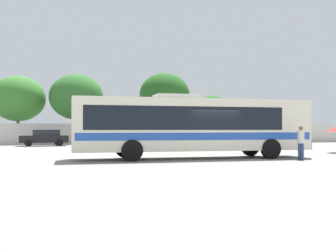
% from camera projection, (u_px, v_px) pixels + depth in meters
% --- Properties ---
extents(ground_plane, '(300.00, 300.00, 0.00)m').
position_uv_depth(ground_plane, '(163.00, 150.00, 31.04)').
color(ground_plane, gray).
extents(perimeter_wall, '(80.00, 0.30, 2.11)m').
position_uv_depth(perimeter_wall, '(135.00, 134.00, 42.68)').
color(perimeter_wall, beige).
rests_on(perimeter_wall, ground_plane).
extents(coach_bus_cream_blue, '(12.55, 2.91, 3.34)m').
position_uv_depth(coach_bus_cream_blue, '(190.00, 124.00, 21.53)').
color(coach_bus_cream_blue, silver).
rests_on(coach_bus_cream_blue, ground_plane).
extents(attendant_by_bus_door, '(0.48, 0.48, 1.72)m').
position_uv_depth(attendant_by_bus_door, '(301.00, 141.00, 20.60)').
color(attendant_by_bus_door, '#33476B').
rests_on(attendant_by_bus_door, ground_plane).
extents(parked_car_leftmost_black, '(4.47, 2.29, 1.49)m').
position_uv_depth(parked_car_leftmost_black, '(44.00, 137.00, 37.60)').
color(parked_car_leftmost_black, black).
rests_on(parked_car_leftmost_black, ground_plane).
extents(parked_car_second_maroon, '(4.14, 2.05, 1.54)m').
position_uv_depth(parked_car_second_maroon, '(107.00, 137.00, 38.84)').
color(parked_car_second_maroon, maroon).
rests_on(parked_car_second_maroon, ground_plane).
extents(parked_car_third_black, '(4.22, 2.17, 1.50)m').
position_uv_depth(parked_car_third_black, '(168.00, 137.00, 39.78)').
color(parked_car_third_black, black).
rests_on(parked_car_third_black, ground_plane).
extents(roadside_tree_left, '(5.94, 5.94, 7.47)m').
position_uv_depth(roadside_tree_left, '(18.00, 99.00, 45.41)').
color(roadside_tree_left, brown).
rests_on(roadside_tree_left, ground_plane).
extents(roadside_tree_midleft, '(5.95, 5.95, 7.66)m').
position_uv_depth(roadside_tree_midleft, '(76.00, 97.00, 45.54)').
color(roadside_tree_midleft, brown).
rests_on(roadside_tree_midleft, ground_plane).
extents(roadside_tree_midright, '(5.90, 5.90, 8.18)m').
position_uv_depth(roadside_tree_midright, '(165.00, 94.00, 48.38)').
color(roadside_tree_midright, brown).
rests_on(roadside_tree_midright, ground_plane).
extents(roadside_tree_right, '(3.29, 3.29, 5.49)m').
position_uv_depth(roadside_tree_right, '(213.00, 108.00, 47.68)').
color(roadside_tree_right, brown).
rests_on(roadside_tree_right, ground_plane).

